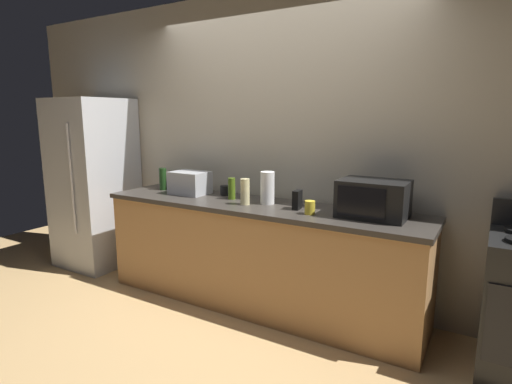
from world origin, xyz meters
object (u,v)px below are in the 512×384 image
object	(u,v)px
refrigerator	(94,183)
bottle_hand_soap	(245,192)
mug_black	(225,190)
microwave	(373,199)
toaster_oven	(190,183)
paper_towel_roll	(267,188)
bottle_wine	(163,179)
mug_yellow	(310,208)
bottle_olive_oil	(232,189)
cordless_phone	(297,200)

from	to	relation	value
refrigerator	bottle_hand_soap	distance (m)	1.99
mug_black	microwave	bearing A→B (deg)	-5.20
toaster_oven	paper_towel_roll	bearing A→B (deg)	-0.68
microwave	bottle_wine	distance (m)	2.08
paper_towel_roll	mug_yellow	size ratio (longest dim) A/B	2.65
toaster_oven	bottle_hand_soap	xyz separation A→B (m)	(0.69, -0.13, 0.00)
paper_towel_roll	bottle_wine	xyz separation A→B (m)	(-1.20, 0.04, -0.03)
microwave	toaster_oven	size ratio (longest dim) A/B	1.41
microwave	bottle_olive_oil	xyz separation A→B (m)	(-1.24, 0.01, -0.04)
toaster_oven	bottle_wine	size ratio (longest dim) A/B	1.57
cordless_phone	microwave	bearing A→B (deg)	-0.68
toaster_oven	mug_black	xyz separation A→B (m)	(0.32, 0.11, -0.06)
paper_towel_roll	bottle_wine	world-z (taller)	paper_towel_roll
bottle_wine	refrigerator	bearing A→B (deg)	-174.49
toaster_oven	bottle_hand_soap	size ratio (longest dim) A/B	1.58
cordless_phone	bottle_wine	world-z (taller)	bottle_wine
refrigerator	cordless_phone	distance (m)	2.43
paper_towel_roll	bottle_olive_oil	distance (m)	0.37
bottle_hand_soap	cordless_phone	bearing A→B (deg)	8.79
toaster_oven	paper_towel_roll	xyz separation A→B (m)	(0.84, -0.01, 0.03)
refrigerator	mug_black	world-z (taller)	refrigerator
bottle_wine	toaster_oven	bearing A→B (deg)	-4.55
microwave	cordless_phone	distance (m)	0.58
microwave	refrigerator	bearing A→B (deg)	-179.08
microwave	paper_towel_roll	size ratio (longest dim) A/B	1.78
refrigerator	bottle_olive_oil	distance (m)	1.77
paper_towel_roll	bottle_olive_oil	world-z (taller)	paper_towel_roll
bottle_olive_oil	mug_black	distance (m)	0.20
cordless_phone	bottle_hand_soap	xyz separation A→B (m)	(-0.44, -0.07, 0.03)
toaster_oven	mug_black	world-z (taller)	toaster_oven
bottle_wine	mug_yellow	xyz separation A→B (m)	(1.65, -0.20, -0.06)
bottle_hand_soap	bottle_wine	bearing A→B (deg)	171.36
toaster_oven	bottle_olive_oil	bearing A→B (deg)	-0.36
toaster_oven	cordless_phone	size ratio (longest dim) A/B	2.27
bottle_olive_oil	microwave	bearing A→B (deg)	-0.43
cordless_phone	bottle_hand_soap	size ratio (longest dim) A/B	0.70
refrigerator	toaster_oven	bearing A→B (deg)	2.67
microwave	cordless_phone	world-z (taller)	microwave
paper_towel_roll	bottle_olive_oil	bearing A→B (deg)	178.90
cordless_phone	bottle_wine	bearing A→B (deg)	170.70
microwave	mug_yellow	world-z (taller)	microwave
refrigerator	toaster_oven	size ratio (longest dim) A/B	5.29
toaster_oven	mug_black	size ratio (longest dim) A/B	3.79
paper_towel_roll	bottle_wine	distance (m)	1.21
microwave	bottle_hand_soap	distance (m)	1.03
paper_towel_roll	bottle_olive_oil	xyz separation A→B (m)	(-0.36, 0.01, -0.04)
microwave	mug_black	distance (m)	1.40
microwave	bottle_wine	world-z (taller)	microwave
paper_towel_roll	mug_black	distance (m)	0.54
paper_towel_roll	bottle_olive_oil	size ratio (longest dim) A/B	1.43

